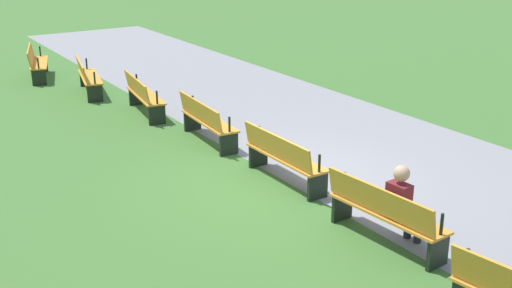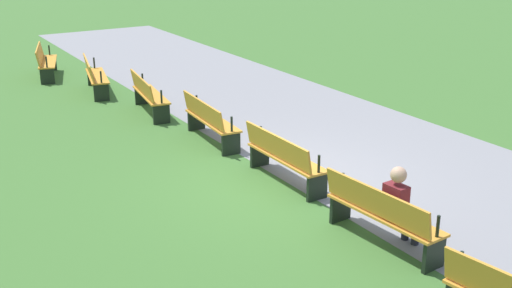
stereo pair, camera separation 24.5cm
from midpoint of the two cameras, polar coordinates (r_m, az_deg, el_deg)
name	(u,v)px [view 2 (the right image)]	position (r m, az deg, el deg)	size (l,w,h in m)	color
ground_plane	(286,182)	(10.98, 3.37, -3.39)	(120.00, 120.00, 0.00)	#3D6B2D
path_paving	(387,157)	(12.36, 12.23, -1.16)	(34.83, 4.65, 0.01)	gray
bench_0	(45,61)	(19.19, -17.98, 7.09)	(1.92, 0.99, 0.89)	orange
bench_1	(94,75)	(17.03, -13.86, 6.01)	(1.92, 0.86, 0.89)	orange
bench_2	(148,94)	(14.89, -9.17, 4.45)	(1.91, 0.74, 0.89)	orange
bench_3	(209,120)	(12.79, -3.66, 2.19)	(1.90, 0.61, 0.89)	orange
bench_4	(283,157)	(10.77, 3.11, -1.13)	(1.87, 0.47, 0.89)	orange
bench_5	(381,213)	(8.90, 11.92, -6.10)	(1.90, 0.61, 0.89)	orange
person_seated	(400,205)	(8.82, 13.52, -5.32)	(0.35, 0.54, 1.20)	maroon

